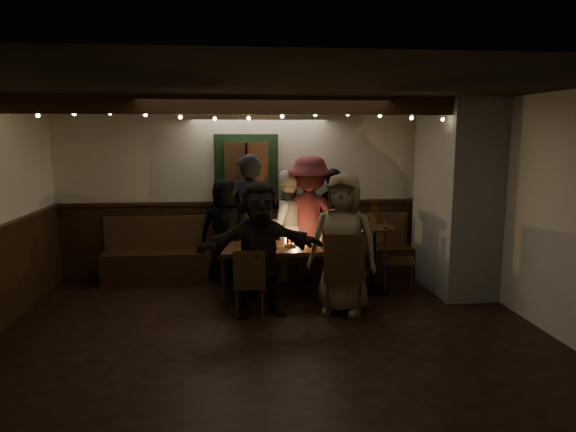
{
  "coord_description": "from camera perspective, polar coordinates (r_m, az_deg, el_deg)",
  "views": [
    {
      "loc": [
        -0.39,
        -5.24,
        2.16
      ],
      "look_at": [
        0.34,
        1.6,
        1.05
      ],
      "focal_mm": 32.0,
      "sensor_mm": 36.0,
      "label": 1
    }
  ],
  "objects": [
    {
      "name": "person_b",
      "position": [
        7.4,
        -4.4,
        -0.37
      ],
      "size": [
        0.72,
        0.51,
        1.87
      ],
      "primitive_type": "imported",
      "rotation": [
        0.0,
        0.0,
        3.23
      ],
      "color": "black",
      "rests_on": "ground"
    },
    {
      "name": "person_a",
      "position": [
        7.49,
        -6.94,
        -1.66
      ],
      "size": [
        0.76,
        0.51,
        1.52
      ],
      "primitive_type": "imported",
      "rotation": [
        0.0,
        0.0,
        3.11
      ],
      "color": "black",
      "rests_on": "ground"
    },
    {
      "name": "person_g",
      "position": [
        6.21,
        6.1,
        -3.05
      ],
      "size": [
        0.98,
        0.82,
        1.7
      ],
      "primitive_type": "imported",
      "rotation": [
        0.0,
        0.0,
        -0.39
      ],
      "color": "olive",
      "rests_on": "ground"
    },
    {
      "name": "high_top",
      "position": [
        7.13,
        9.47,
        -3.81
      ],
      "size": [
        0.57,
        0.57,
        0.91
      ],
      "color": "black",
      "rests_on": "ground"
    },
    {
      "name": "person_e",
      "position": [
        7.66,
        5.17,
        -0.89
      ],
      "size": [
        1.05,
        0.71,
        1.65
      ],
      "primitive_type": "imported",
      "rotation": [
        0.0,
        0.0,
        3.49
      ],
      "color": "black",
      "rests_on": "ground"
    },
    {
      "name": "person_d",
      "position": [
        7.45,
        2.42,
        -0.4
      ],
      "size": [
        1.33,
        0.98,
        1.84
      ],
      "primitive_type": "imported",
      "rotation": [
        0.0,
        0.0,
        2.87
      ],
      "color": "#4C1C1F",
      "rests_on": "ground"
    },
    {
      "name": "chair_near_right",
      "position": [
        6.06,
        6.36,
        -6.02
      ],
      "size": [
        0.59,
        0.59,
        1.03
      ],
      "color": "black",
      "rests_on": "ground"
    },
    {
      "name": "chair_near_left",
      "position": [
        6.09,
        -4.35,
        -7.01
      ],
      "size": [
        0.38,
        0.38,
        0.83
      ],
      "color": "black",
      "rests_on": "ground"
    },
    {
      "name": "person_c",
      "position": [
        7.53,
        -0.25,
        -1.1
      ],
      "size": [
        0.91,
        0.77,
        1.64
      ],
      "primitive_type": "imported",
      "rotation": [
        0.0,
        0.0,
        3.35
      ],
      "color": "#BDB7A5",
      "rests_on": "ground"
    },
    {
      "name": "room",
      "position": [
        6.9,
        6.2,
        0.07
      ],
      "size": [
        6.02,
        5.01,
        2.62
      ],
      "color": "black",
      "rests_on": "ground"
    },
    {
      "name": "dining_table",
      "position": [
        6.85,
        0.17,
        -3.83
      ],
      "size": [
        1.89,
        0.81,
        0.82
      ],
      "color": "black",
      "rests_on": "ground"
    },
    {
      "name": "person_f",
      "position": [
        6.08,
        -3.2,
        -3.69
      ],
      "size": [
        1.55,
        0.68,
        1.62
      ],
      "primitive_type": "imported",
      "rotation": [
        0.0,
        0.0,
        0.14
      ],
      "color": "black",
      "rests_on": "ground"
    },
    {
      "name": "chair_end",
      "position": [
        7.19,
        11.47,
        -4.13
      ],
      "size": [
        0.53,
        0.53,
        0.94
      ],
      "color": "black",
      "rests_on": "ground"
    }
  ]
}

